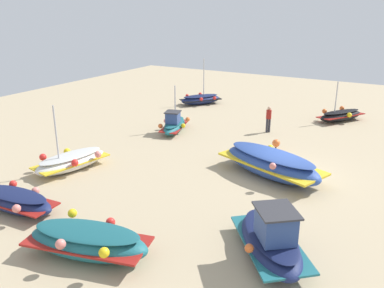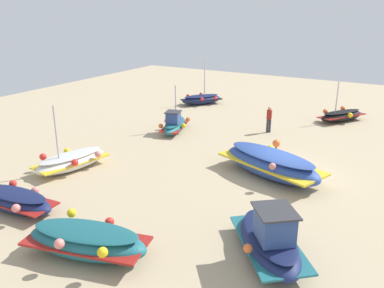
# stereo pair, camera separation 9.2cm
# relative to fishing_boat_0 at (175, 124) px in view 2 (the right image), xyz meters

# --- Properties ---
(ground_plane) EXTENTS (53.65, 53.65, 0.00)m
(ground_plane) POSITION_rel_fishing_boat_0_xyz_m (3.20, 8.26, -0.46)
(ground_plane) COLOR tan
(fishing_boat_0) EXTENTS (3.46, 1.97, 2.91)m
(fishing_boat_0) POSITION_rel_fishing_boat_0_xyz_m (0.00, 0.00, 0.00)
(fishing_boat_0) COLOR #1E6670
(fishing_boat_0) RESTS_ON ground_plane
(fishing_boat_1) EXTENTS (3.69, 2.92, 2.84)m
(fishing_boat_1) POSITION_rel_fishing_boat_0_xyz_m (-7.77, 8.61, -0.06)
(fishing_boat_1) COLOR black
(fishing_boat_1) RESTS_ON ground_plane
(fishing_boat_2) EXTENTS (2.47, 4.31, 1.05)m
(fishing_boat_2) POSITION_rel_fishing_boat_0_xyz_m (12.68, 4.78, 0.06)
(fishing_boat_2) COLOR #1E6670
(fishing_boat_2) RESTS_ON ground_plane
(fishing_boat_3) EXTENTS (3.94, 3.61, 1.83)m
(fishing_boat_3) POSITION_rel_fishing_boat_0_xyz_m (9.84, 9.81, 0.13)
(fishing_boat_3) COLOR navy
(fishing_boat_3) RESTS_ON ground_plane
(fishing_boat_4) EXTENTS (3.54, 5.57, 1.21)m
(fishing_boat_4) POSITION_rel_fishing_boat_0_xyz_m (3.73, 7.66, 0.18)
(fishing_boat_4) COLOR #2D4C9E
(fishing_boat_4) RESTS_ON ground_plane
(fishing_boat_5) EXTENTS (1.81, 3.64, 0.82)m
(fishing_boat_5) POSITION_rel_fishing_boat_0_xyz_m (11.87, 0.25, -0.04)
(fishing_boat_5) COLOR navy
(fishing_boat_5) RESTS_ON ground_plane
(fishing_boat_6) EXTENTS (3.43, 2.93, 3.64)m
(fishing_boat_6) POSITION_rel_fishing_boat_0_xyz_m (-7.39, -2.15, -0.05)
(fishing_boat_6) COLOR navy
(fishing_boat_6) RESTS_ON ground_plane
(fishing_boat_7) EXTENTS (3.93, 2.35, 3.31)m
(fishing_boat_7) POSITION_rel_fishing_boat_0_xyz_m (7.77, -0.99, -0.03)
(fishing_boat_7) COLOR white
(fishing_boat_7) RESTS_ON ground_plane
(person_walking) EXTENTS (0.32, 0.32, 1.65)m
(person_walking) POSITION_rel_fishing_boat_0_xyz_m (-2.80, 5.18, 0.50)
(person_walking) COLOR #2D2D38
(person_walking) RESTS_ON ground_plane
(mooring_buoy_0) EXTENTS (0.43, 0.43, 0.58)m
(mooring_buoy_0) POSITION_rel_fishing_boat_0_xyz_m (0.06, 6.67, -0.09)
(mooring_buoy_0) COLOR #3F3F42
(mooring_buoy_0) RESTS_ON ground_plane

